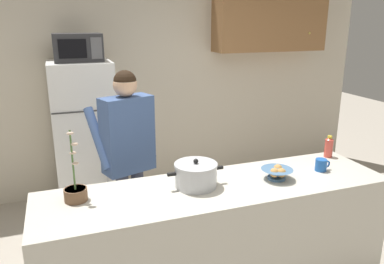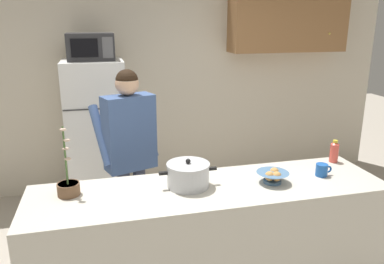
{
  "view_description": "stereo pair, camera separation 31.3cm",
  "coord_description": "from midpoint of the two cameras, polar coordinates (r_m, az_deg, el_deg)",
  "views": [
    {
      "loc": [
        -1.02,
        -2.28,
        2.06
      ],
      "look_at": [
        0.0,
        0.55,
        1.17
      ],
      "focal_mm": 35.49,
      "sensor_mm": 36.0,
      "label": 1
    },
    {
      "loc": [
        -0.72,
        -2.37,
        2.06
      ],
      "look_at": [
        0.0,
        0.55,
        1.17
      ],
      "focal_mm": 35.49,
      "sensor_mm": 36.0,
      "label": 2
    }
  ],
  "objects": [
    {
      "name": "person_near_pot",
      "position": [
        3.28,
        -6.71,
        -1.58
      ],
      "size": [
        0.6,
        0.54,
        1.68
      ],
      "color": "#33384C",
      "rests_on": "ground"
    },
    {
      "name": "microwave",
      "position": [
        4.16,
        -12.87,
        12.39
      ],
      "size": [
        0.48,
        0.37,
        0.28
      ],
      "color": "#2D2D30",
      "rests_on": "refrigerator"
    },
    {
      "name": "cooking_pot",
      "position": [
        2.69,
        2.76,
        -6.52
      ],
      "size": [
        0.42,
        0.31,
        0.21
      ],
      "color": "silver",
      "rests_on": "kitchen_island"
    },
    {
      "name": "bread_bowl",
      "position": [
        2.86,
        15.16,
        -6.51
      ],
      "size": [
        0.24,
        0.24,
        0.1
      ],
      "color": "#4C7299",
      "rests_on": "kitchen_island"
    },
    {
      "name": "refrigerator",
      "position": [
        4.35,
        -12.08,
        -0.37
      ],
      "size": [
        0.64,
        0.68,
        1.65
      ],
      "color": "white",
      "rests_on": "ground"
    },
    {
      "name": "coffee_mug",
      "position": [
        3.1,
        21.74,
        -5.37
      ],
      "size": [
        0.13,
        0.09,
        0.1
      ],
      "color": "#1E59B2",
      "rests_on": "kitchen_island"
    },
    {
      "name": "kitchen_island",
      "position": [
        2.95,
        5.85,
        -16.43
      ],
      "size": [
        2.55,
        0.68,
        0.92
      ],
      "primitive_type": "cube",
      "color": "beige",
      "rests_on": "ground"
    },
    {
      "name": "bottle_near_edge",
      "position": [
        3.41,
        23.1,
        -2.74
      ],
      "size": [
        0.07,
        0.07,
        0.19
      ],
      "color": "#D84C3F",
      "rests_on": "kitchen_island"
    },
    {
      "name": "potted_orchid",
      "position": [
        2.66,
        -14.91,
        -7.9
      ],
      "size": [
        0.15,
        0.15,
        0.48
      ],
      "color": "brown",
      "rests_on": "kitchen_island"
    },
    {
      "name": "back_wall_unit",
      "position": [
        4.76,
        0.03,
        8.82
      ],
      "size": [
        6.0,
        0.48,
        2.6
      ],
      "color": "beige",
      "rests_on": "ground"
    }
  ]
}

